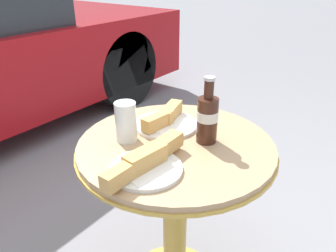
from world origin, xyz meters
name	(u,v)px	position (x,y,z in m)	size (l,w,h in m)	color
bistro_table	(175,189)	(0.00, 0.00, 0.50)	(0.66, 0.66, 0.69)	gold
cola_bottle_left	(207,117)	(0.07, -0.08, 0.78)	(0.07, 0.07, 0.22)	#3D1E14
drinking_glass	(126,123)	(-0.09, 0.14, 0.76)	(0.07, 0.07, 0.13)	silver
lunch_plate_near	(146,162)	(-0.18, -0.03, 0.72)	(0.32, 0.21, 0.07)	white
lunch_plate_far	(165,121)	(0.08, 0.10, 0.71)	(0.23, 0.23, 0.06)	white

